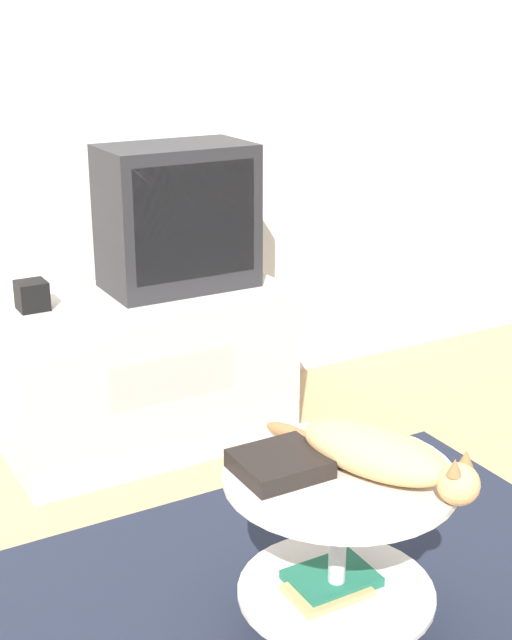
% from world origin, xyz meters
% --- Properties ---
extents(wall_back, '(8.00, 0.05, 2.60)m').
position_xyz_m(wall_back, '(0.00, 1.57, 1.30)').
color(wall_back, silver).
rests_on(wall_back, ground_plane).
extents(rug, '(2.05, 1.53, 0.02)m').
position_xyz_m(rug, '(0.00, 0.00, 0.01)').
color(rug, '#1E2333').
rests_on(rug, ground_plane).
extents(tv_stand, '(1.02, 0.50, 0.58)m').
position_xyz_m(tv_stand, '(0.10, 1.24, 0.29)').
color(tv_stand, beige).
rests_on(tv_stand, ground_plane).
extents(tv, '(0.53, 0.31, 0.51)m').
position_xyz_m(tv, '(0.25, 1.27, 0.84)').
color(tv, '#232326').
rests_on(tv, tv_stand).
extents(speaker, '(0.10, 0.10, 0.10)m').
position_xyz_m(speaker, '(-0.29, 1.26, 0.63)').
color(speaker, black).
rests_on(speaker, tv_stand).
extents(coffee_table, '(0.57, 0.57, 0.46)m').
position_xyz_m(coffee_table, '(0.07, -0.03, 0.31)').
color(coffee_table, '#B2B2B7').
rests_on(coffee_table, rug).
extents(dvd_box, '(0.21, 0.19, 0.05)m').
position_xyz_m(dvd_box, '(-0.05, 0.05, 0.51)').
color(dvd_box, black).
rests_on(dvd_box, coffee_table).
extents(cat, '(0.30, 0.57, 0.12)m').
position_xyz_m(cat, '(0.15, -0.08, 0.54)').
color(cat, tan).
rests_on(cat, coffee_table).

